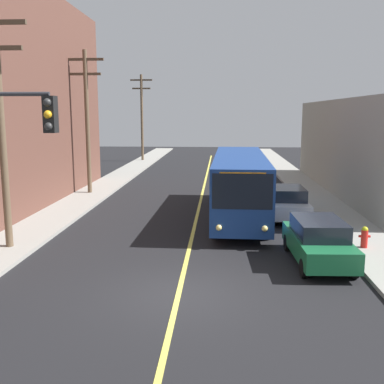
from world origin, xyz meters
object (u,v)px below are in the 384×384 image
(utility_pole_mid, at_px, (87,115))
(utility_pole_far, at_px, (142,113))
(city_bus, at_px, (240,182))
(parked_car_green, at_px, (318,240))
(fire_hydrant, at_px, (364,237))
(parked_car_silver, at_px, (287,202))
(utility_pole_near, at_px, (1,118))

(utility_pole_mid, bearing_deg, utility_pole_far, 90.35)
(city_bus, bearing_deg, utility_pole_far, 109.81)
(parked_car_green, height_order, utility_pole_mid, utility_pole_mid)
(utility_pole_mid, xyz_separation_m, fire_hydrant, (14.29, -11.65, -4.62))
(utility_pole_far, bearing_deg, utility_pole_mid, -89.65)
(parked_car_green, bearing_deg, fire_hydrant, 36.58)
(parked_car_silver, bearing_deg, utility_pole_mid, 153.00)
(city_bus, bearing_deg, utility_pole_near, -144.83)
(parked_car_green, xyz_separation_m, fire_hydrant, (2.12, 1.57, -0.26))
(city_bus, relative_size, parked_car_green, 2.73)
(parked_car_green, distance_m, fire_hydrant, 2.65)
(utility_pole_far, distance_m, fire_hydrant, 36.25)
(parked_car_green, xyz_separation_m, utility_pole_near, (-11.81, 0.84, 4.31))
(city_bus, relative_size, utility_pole_near, 1.35)
(utility_pole_near, bearing_deg, fire_hydrant, 2.98)
(utility_pole_mid, relative_size, utility_pole_far, 0.98)
(parked_car_green, distance_m, utility_pole_far, 36.89)
(fire_hydrant, bearing_deg, parked_car_green, -143.42)
(parked_car_silver, distance_m, fire_hydrant, 5.94)
(fire_hydrant, bearing_deg, utility_pole_mid, 140.80)
(utility_pole_near, distance_m, utility_pole_far, 33.65)
(utility_pole_near, xyz_separation_m, utility_pole_far, (-0.50, 33.65, 0.17))
(utility_pole_far, relative_size, fire_hydrant, 11.14)
(utility_pole_mid, height_order, fire_hydrant, utility_pole_mid)
(parked_car_green, distance_m, utility_pole_mid, 18.49)
(utility_pole_far, bearing_deg, fire_hydrant, -66.35)
(city_bus, distance_m, parked_car_green, 7.86)
(utility_pole_near, distance_m, fire_hydrant, 14.67)
(parked_car_silver, bearing_deg, utility_pole_near, -151.99)
(parked_car_green, bearing_deg, utility_pole_near, 175.91)
(parked_car_silver, distance_m, utility_pole_far, 30.34)
(city_bus, height_order, parked_car_green, city_bus)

